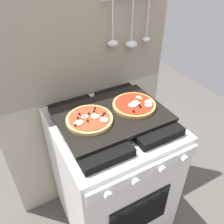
{
  "coord_description": "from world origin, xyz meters",
  "views": [
    {
      "loc": [
        -0.45,
        -0.82,
        1.61
      ],
      "look_at": [
        0.0,
        0.0,
        0.93
      ],
      "focal_mm": 37.41,
      "sensor_mm": 36.0,
      "label": 1
    }
  ],
  "objects_px": {
    "stove": "(112,174)",
    "pizza_left": "(89,119)",
    "pizza_right": "(134,105)",
    "baking_tray": "(112,115)"
  },
  "relations": [
    {
      "from": "stove",
      "to": "pizza_left",
      "type": "relative_size",
      "value": 4.01
    },
    {
      "from": "pizza_left",
      "to": "stove",
      "type": "bearing_deg",
      "value": -1.65
    },
    {
      "from": "pizza_left",
      "to": "pizza_right",
      "type": "height_order",
      "value": "same"
    },
    {
      "from": "baking_tray",
      "to": "pizza_right",
      "type": "xyz_separation_m",
      "value": [
        0.13,
        -0.0,
        0.02
      ]
    },
    {
      "from": "pizza_left",
      "to": "pizza_right",
      "type": "distance_m",
      "value": 0.25
    },
    {
      "from": "stove",
      "to": "pizza_left",
      "type": "distance_m",
      "value": 0.49
    },
    {
      "from": "stove",
      "to": "pizza_left",
      "type": "height_order",
      "value": "pizza_left"
    },
    {
      "from": "baking_tray",
      "to": "pizza_left",
      "type": "relative_size",
      "value": 2.41
    },
    {
      "from": "stove",
      "to": "pizza_right",
      "type": "height_order",
      "value": "pizza_right"
    },
    {
      "from": "baking_tray",
      "to": "pizza_right",
      "type": "height_order",
      "value": "pizza_right"
    }
  ]
}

